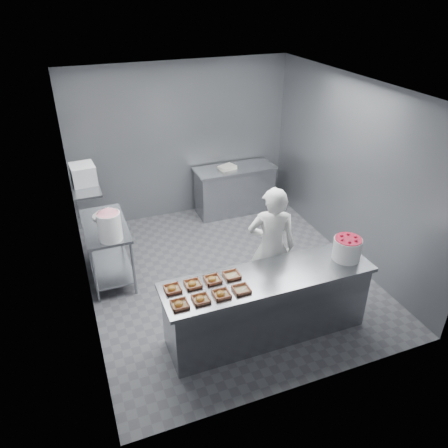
{
  "coord_description": "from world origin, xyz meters",
  "views": [
    {
      "loc": [
        -2.01,
        -5.06,
        3.98
      ],
      "look_at": [
        -0.13,
        -0.2,
        1.02
      ],
      "focal_mm": 35.0,
      "sensor_mm": 36.0,
      "label": 1
    }
  ],
  "objects": [
    {
      "name": "ceiling",
      "position": [
        0.0,
        0.0,
        2.8
      ],
      "size": [
        4.5,
        4.5,
        0.0
      ],
      "primitive_type": "plane",
      "rotation": [
        3.14,
        0.0,
        0.0
      ],
      "color": "white",
      "rests_on": "wall_back"
    },
    {
      "name": "tray_0",
      "position": [
        -1.14,
        -1.49,
        0.92
      ],
      "size": [
        0.19,
        0.18,
        0.06
      ],
      "color": "tan",
      "rests_on": "service_counter"
    },
    {
      "name": "tray_4",
      "position": [
        -1.14,
        -1.21,
        0.92
      ],
      "size": [
        0.19,
        0.18,
        0.06
      ],
      "color": "tan",
      "rests_on": "service_counter"
    },
    {
      "name": "tray_6",
      "position": [
        -0.66,
        -1.21,
        0.92
      ],
      "size": [
        0.19,
        0.18,
        0.06
      ],
      "color": "tan",
      "rests_on": "service_counter"
    },
    {
      "name": "service_counter",
      "position": [
        0.0,
        -1.35,
        0.45
      ],
      "size": [
        2.6,
        0.7,
        0.9
      ],
      "color": "slate",
      "rests_on": "ground"
    },
    {
      "name": "wall_shelf",
      "position": [
        -1.82,
        0.6,
        1.55
      ],
      "size": [
        0.35,
        0.9,
        0.03
      ],
      "primitive_type": "cube",
      "color": "slate",
      "rests_on": "wall_left"
    },
    {
      "name": "prep_table",
      "position": [
        -1.65,
        0.6,
        0.59
      ],
      "size": [
        0.6,
        1.2,
        0.9
      ],
      "color": "slate",
      "rests_on": "ground"
    },
    {
      "name": "tray_1",
      "position": [
        -0.9,
        -1.49,
        0.92
      ],
      "size": [
        0.19,
        0.18,
        0.06
      ],
      "color": "tan",
      "rests_on": "service_counter"
    },
    {
      "name": "glaze_bucket",
      "position": [
        -1.62,
        0.16,
        1.11
      ],
      "size": [
        0.33,
        0.31,
        0.48
      ],
      "color": "white",
      "rests_on": "prep_table"
    },
    {
      "name": "paper_stack",
      "position": [
        0.75,
        1.9,
        0.93
      ],
      "size": [
        0.34,
        0.27,
        0.06
      ],
      "primitive_type": "cube",
      "rotation": [
        0.0,
        0.0,
        0.19
      ],
      "color": "silver",
      "rests_on": "back_counter"
    },
    {
      "name": "tray_7",
      "position": [
        -0.42,
        -1.21,
        0.92
      ],
      "size": [
        0.19,
        0.18,
        0.04
      ],
      "color": "tan",
      "rests_on": "service_counter"
    },
    {
      "name": "wall_back",
      "position": [
        0.0,
        2.25,
        1.4
      ],
      "size": [
        4.0,
        0.04,
        2.8
      ],
      "primitive_type": "cube",
      "color": "slate",
      "rests_on": "ground"
    },
    {
      "name": "rag",
      "position": [
        -1.68,
        0.8,
        0.91
      ],
      "size": [
        0.18,
        0.17,
        0.02
      ],
      "primitive_type": "cube",
      "rotation": [
        0.0,
        0.0,
        -0.29
      ],
      "color": "#CCB28C",
      "rests_on": "prep_table"
    },
    {
      "name": "tray_2",
      "position": [
        -0.66,
        -1.49,
        0.92
      ],
      "size": [
        0.19,
        0.18,
        0.06
      ],
      "color": "tan",
      "rests_on": "service_counter"
    },
    {
      "name": "appliance",
      "position": [
        -1.82,
        0.62,
        1.7
      ],
      "size": [
        0.33,
        0.37,
        0.26
      ],
      "primitive_type": "cube",
      "rotation": [
        0.0,
        0.0,
        0.07
      ],
      "color": "gray",
      "rests_on": "wall_shelf"
    },
    {
      "name": "bucket_lid",
      "position": [
        -1.63,
        0.84,
        0.91
      ],
      "size": [
        0.37,
        0.37,
        0.02
      ],
      "primitive_type": "cylinder",
      "rotation": [
        0.0,
        0.0,
        -0.23
      ],
      "color": "white",
      "rests_on": "prep_table"
    },
    {
      "name": "wall_left",
      "position": [
        -2.0,
        0.0,
        1.4
      ],
      "size": [
        0.04,
        4.5,
        2.8
      ],
      "primitive_type": "cube",
      "color": "slate",
      "rests_on": "ground"
    },
    {
      "name": "wall_right",
      "position": [
        2.0,
        0.0,
        1.4
      ],
      "size": [
        0.04,
        4.5,
        2.8
      ],
      "primitive_type": "cube",
      "color": "slate",
      "rests_on": "ground"
    },
    {
      "name": "worker",
      "position": [
        0.33,
        -0.75,
        0.87
      ],
      "size": [
        0.74,
        0.62,
        1.73
      ],
      "primitive_type": "imported",
      "rotation": [
        0.0,
        0.0,
        2.77
      ],
      "color": "white",
      "rests_on": "ground"
    },
    {
      "name": "strawberry_tub",
      "position": [
        1.06,
        -1.37,
        1.05
      ],
      "size": [
        0.35,
        0.35,
        0.29
      ],
      "color": "white",
      "rests_on": "service_counter"
    },
    {
      "name": "tray_3",
      "position": [
        -0.42,
        -1.49,
        0.92
      ],
      "size": [
        0.19,
        0.18,
        0.04
      ],
      "color": "tan",
      "rests_on": "service_counter"
    },
    {
      "name": "back_counter",
      "position": [
        0.9,
        1.9,
        0.45
      ],
      "size": [
        1.5,
        0.6,
        0.9
      ],
      "color": "slate",
      "rests_on": "ground"
    },
    {
      "name": "floor",
      "position": [
        0.0,
        0.0,
        0.0
      ],
      "size": [
        4.5,
        4.5,
        0.0
      ],
      "primitive_type": "plane",
      "color": "#4C4C51",
      "rests_on": "ground"
    },
    {
      "name": "tray_5",
      "position": [
        -0.9,
        -1.21,
        0.92
      ],
      "size": [
        0.19,
        0.18,
        0.06
      ],
      "color": "tan",
      "rests_on": "service_counter"
    }
  ]
}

